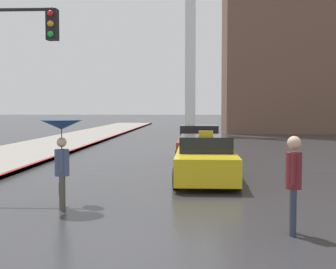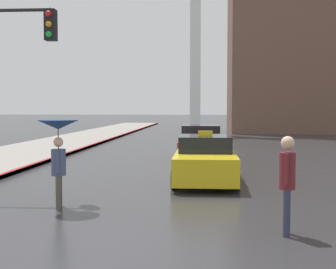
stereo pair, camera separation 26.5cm
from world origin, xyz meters
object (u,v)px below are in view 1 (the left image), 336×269
object	(u,v)px
pedestrian_man	(294,177)
sedan_red	(199,145)
taxi	(206,160)
pedestrian_with_umbrella	(62,141)

from	to	relation	value
pedestrian_man	sedan_red	bearing A→B (deg)	-159.28
taxi	pedestrian_man	world-z (taller)	pedestrian_man
taxi	sedan_red	world-z (taller)	taxi
sedan_red	pedestrian_with_umbrella	distance (m)	10.18
taxi	pedestrian_with_umbrella	bearing A→B (deg)	51.39
pedestrian_with_umbrella	pedestrian_man	world-z (taller)	pedestrian_with_umbrella
taxi	pedestrian_with_umbrella	xyz separation A→B (m)	(-3.33, -4.17, 0.89)
taxi	pedestrian_with_umbrella	size ratio (longest dim) A/B	2.25
taxi	pedestrian_with_umbrella	world-z (taller)	pedestrian_with_umbrella
sedan_red	pedestrian_with_umbrella	xyz separation A→B (m)	(-3.18, -9.63, 0.85)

